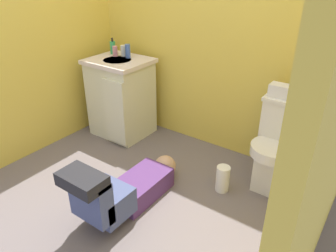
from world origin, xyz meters
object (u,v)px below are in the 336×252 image
(toiletry_bag, at_px, (304,95))
(bottle_blue, at_px, (128,51))
(faucet, at_px, (128,51))
(bottle_pink, at_px, (115,51))
(vanity_cabinet, at_px, (121,97))
(tissue_box, at_px, (284,91))
(paper_towel_roll, at_px, (223,179))
(soap_dispenser, at_px, (113,47))
(person_plumber, at_px, (124,189))
(toilet, at_px, (277,146))
(bottle_white, at_px, (123,51))

(toiletry_bag, height_order, bottle_blue, bottle_blue)
(faucet, bearing_deg, bottle_pink, -144.80)
(vanity_cabinet, height_order, toiletry_bag, toiletry_bag)
(tissue_box, height_order, paper_towel_roll, tissue_box)
(tissue_box, height_order, bottle_pink, bottle_pink)
(tissue_box, xyz_separation_m, bottle_pink, (-1.72, -0.06, 0.07))
(vanity_cabinet, height_order, paper_towel_roll, vanity_cabinet)
(tissue_box, bearing_deg, faucet, 179.62)
(soap_dispenser, bearing_deg, toiletry_bag, 0.27)
(vanity_cabinet, height_order, faucet, faucet)
(vanity_cabinet, xyz_separation_m, person_plumber, (0.85, -0.89, -0.24))
(soap_dispenser, bearing_deg, toilet, -2.52)
(bottle_blue, height_order, paper_towel_roll, bottle_blue)
(person_plumber, xyz_separation_m, tissue_box, (0.76, 1.03, 0.62))
(paper_towel_roll, bearing_deg, toiletry_bag, 45.35)
(toilet, relative_size, person_plumber, 0.70)
(paper_towel_roll, bearing_deg, bottle_pink, 166.69)
(faucet, relative_size, bottle_blue, 0.73)
(toilet, bearing_deg, person_plumber, -130.71)
(person_plumber, distance_m, paper_towel_roll, 0.80)
(vanity_cabinet, bearing_deg, bottle_blue, 69.76)
(toiletry_bag, relative_size, bottle_blue, 0.91)
(faucet, height_order, toiletry_bag, faucet)
(toilet, distance_m, soap_dispenser, 1.92)
(bottle_pink, bearing_deg, vanity_cabinet, -33.14)
(soap_dispenser, distance_m, paper_towel_roll, 1.78)
(toilet, height_order, toiletry_bag, toiletry_bag)
(toiletry_bag, bearing_deg, vanity_cabinet, -175.60)
(person_plumber, height_order, paper_towel_roll, person_plumber)
(soap_dispenser, relative_size, bottle_white, 1.48)
(soap_dispenser, xyz_separation_m, bottle_white, (0.15, -0.00, -0.01))
(vanity_cabinet, height_order, tissue_box, tissue_box)
(bottle_white, bearing_deg, person_plumber, -48.94)
(tissue_box, distance_m, bottle_blue, 1.57)
(bottle_white, bearing_deg, vanity_cabinet, -71.58)
(bottle_pink, bearing_deg, toilet, -0.86)
(bottle_pink, bearing_deg, person_plumber, -45.33)
(toilet, height_order, tissue_box, tissue_box)
(person_plumber, bearing_deg, faucet, 129.20)
(toilet, xyz_separation_m, bottle_blue, (-1.62, 0.06, 0.52))
(person_plumber, bearing_deg, toiletry_bag, 48.43)
(toiletry_bag, distance_m, bottle_white, 1.80)
(tissue_box, relative_size, paper_towel_roll, 0.98)
(bottle_pink, distance_m, bottle_blue, 0.15)
(toilet, xyz_separation_m, paper_towel_roll, (-0.30, -0.32, -0.25))
(faucet, relative_size, soap_dispenser, 0.60)
(bottle_white, distance_m, paper_towel_roll, 1.64)
(faucet, bearing_deg, vanity_cabinet, -88.69)
(tissue_box, relative_size, soap_dispenser, 1.33)
(faucet, distance_m, person_plumber, 1.51)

